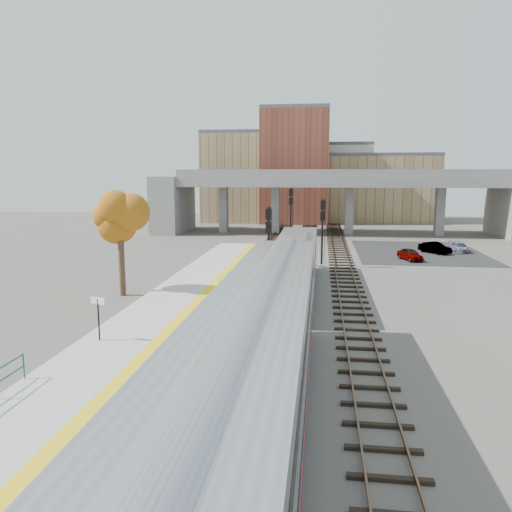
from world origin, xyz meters
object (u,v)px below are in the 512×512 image
(coach, at_px, (257,373))
(signal_mast_far, at_px, (291,215))
(signal_mast_near, at_px, (268,250))
(car_c, at_px, (459,247))
(locomotive, at_px, (295,262))
(car_a, at_px, (410,254))
(tree, at_px, (120,218))
(car_b, at_px, (435,248))
(signal_mast_mid, at_px, (322,235))

(coach, xyz_separation_m, signal_mast_far, (-2.10, 51.04, 0.73))
(signal_mast_near, bearing_deg, car_c, 47.26)
(locomotive, height_order, car_a, locomotive)
(locomotive, xyz_separation_m, tree, (-12.53, -2.75, 3.42))
(tree, distance_m, car_b, 36.15)
(locomotive, relative_size, signal_mast_far, 2.69)
(signal_mast_mid, distance_m, signal_mast_far, 18.54)
(car_b, xyz_separation_m, car_c, (3.04, 1.46, -0.09))
(signal_mast_near, bearing_deg, car_b, 49.99)
(locomotive, height_order, signal_mast_far, signal_mast_far)
(coach, relative_size, tree, 3.25)
(tree, xyz_separation_m, car_a, (23.62, 18.20, -5.05))
(locomotive, xyz_separation_m, car_b, (14.64, 20.55, -1.61))
(car_a, relative_size, car_b, 0.94)
(signal_mast_mid, xyz_separation_m, car_b, (12.64, 10.19, -2.49))
(car_b, bearing_deg, coach, -145.69)
(signal_mast_near, bearing_deg, signal_mast_far, 90.00)
(coach, relative_size, signal_mast_mid, 3.82)
(signal_mast_far, xyz_separation_m, car_b, (16.74, -7.89, -2.86))
(signal_mast_far, bearing_deg, car_a, -44.56)
(tree, bearing_deg, signal_mast_near, 17.82)
(signal_mast_near, bearing_deg, locomotive, -15.94)
(car_b, bearing_deg, signal_mast_near, -166.96)
(coach, height_order, car_b, coach)
(coach, xyz_separation_m, signal_mast_near, (-2.10, 23.21, 0.26))
(coach, xyz_separation_m, signal_mast_mid, (2.00, 32.96, 0.36))
(tree, relative_size, car_c, 2.09)
(coach, distance_m, car_c, 48.04)
(signal_mast_far, xyz_separation_m, car_a, (13.19, -12.99, -2.87))
(signal_mast_mid, distance_m, car_b, 16.43)
(signal_mast_mid, bearing_deg, car_c, 36.60)
(car_a, bearing_deg, signal_mast_far, 116.15)
(locomotive, relative_size, signal_mast_near, 2.97)
(signal_mast_near, distance_m, car_b, 26.15)
(signal_mast_far, bearing_deg, coach, -87.64)
(signal_mast_near, relative_size, car_c, 1.74)
(coach, relative_size, car_c, 6.80)
(car_a, bearing_deg, tree, -161.67)
(signal_mast_near, distance_m, signal_mast_far, 27.84)
(signal_mast_mid, xyz_separation_m, signal_mast_far, (-4.10, 18.08, 0.37))
(locomotive, relative_size, car_a, 5.33)
(signal_mast_near, distance_m, car_a, 20.01)
(car_a, bearing_deg, coach, -125.53)
(signal_mast_far, height_order, tree, tree)
(signal_mast_far, relative_size, tree, 0.92)
(car_b, bearing_deg, locomotive, -162.43)
(signal_mast_mid, relative_size, car_a, 1.83)
(signal_mast_mid, bearing_deg, coach, -93.47)
(locomotive, bearing_deg, signal_mast_near, 164.06)
(signal_mast_near, height_order, tree, tree)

